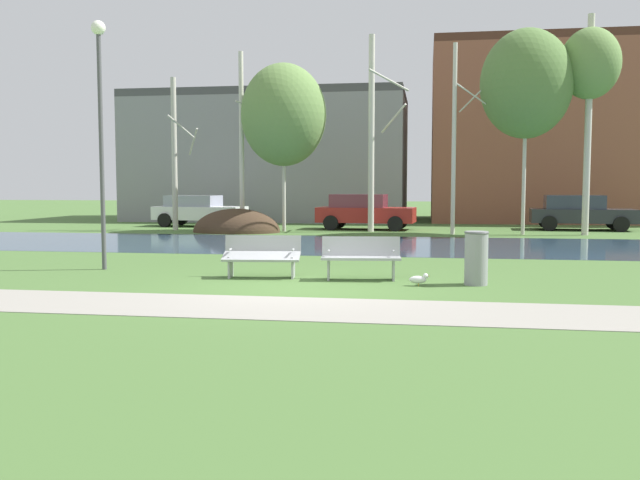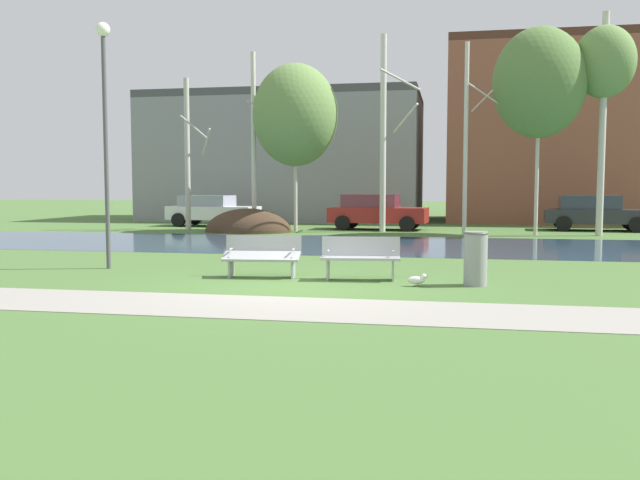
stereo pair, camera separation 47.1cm
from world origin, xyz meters
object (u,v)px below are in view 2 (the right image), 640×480
(streetlamp, at_px, (105,107))
(parked_sedan_second_red, at_px, (376,211))
(parked_van_nearest_white, at_px, (212,210))
(bench_left, at_px, (262,255))
(seagull, at_px, (417,280))
(parked_hatch_third_dark, at_px, (595,212))
(bench_right, at_px, (360,257))
(trash_bin, at_px, (476,258))

(streetlamp, relative_size, parked_sedan_second_red, 1.29)
(parked_sedan_second_red, bearing_deg, parked_van_nearest_white, 172.29)
(bench_left, relative_size, seagull, 4.13)
(parked_hatch_third_dark, bearing_deg, bench_left, -120.37)
(bench_left, xyz_separation_m, bench_right, (2.07, 0.00, 0.00))
(bench_right, relative_size, trash_bin, 1.59)
(bench_left, bearing_deg, parked_van_nearest_white, 113.24)
(trash_bin, xyz_separation_m, seagull, (-1.09, -0.33, -0.41))
(bench_right, distance_m, parked_sedan_second_red, 15.81)
(streetlamp, xyz_separation_m, parked_hatch_third_dark, (13.76, 16.08, -2.92))
(bench_left, bearing_deg, bench_right, 0.00)
(bench_right, relative_size, streetlamp, 0.30)
(parked_sedan_second_red, bearing_deg, streetlamp, -106.95)
(bench_left, xyz_separation_m, parked_sedan_second_red, (0.67, 15.74, 0.33))
(trash_bin, relative_size, parked_hatch_third_dark, 0.24)
(bench_right, height_order, parked_hatch_third_dark, parked_hatch_third_dark)
(bench_right, bearing_deg, trash_bin, -9.47)
(seagull, height_order, parked_hatch_third_dark, parked_hatch_third_dark)
(bench_left, relative_size, streetlamp, 0.30)
(bench_left, xyz_separation_m, parked_hatch_third_dark, (9.87, 16.84, 0.31))
(streetlamp, distance_m, parked_van_nearest_white, 16.65)
(bench_right, distance_m, parked_hatch_third_dark, 18.56)
(bench_right, height_order, trash_bin, trash_bin)
(trash_bin, distance_m, seagull, 1.20)
(streetlamp, bearing_deg, seagull, -11.59)
(seagull, distance_m, parked_hatch_third_dark, 18.76)
(bench_right, height_order, streetlamp, streetlamp)
(seagull, height_order, parked_van_nearest_white, parked_van_nearest_white)
(bench_right, bearing_deg, parked_hatch_third_dark, 65.15)
(streetlamp, bearing_deg, parked_van_nearest_white, 101.71)
(bench_right, distance_m, parked_van_nearest_white, 19.21)
(streetlamp, relative_size, parked_van_nearest_white, 1.30)
(bench_right, height_order, seagull, bench_right)
(bench_left, distance_m, bench_right, 2.07)
(parked_van_nearest_white, bearing_deg, bench_left, -66.76)
(bench_left, xyz_separation_m, parked_van_nearest_white, (-7.22, 16.81, 0.30))
(bench_left, bearing_deg, trash_bin, -4.98)
(bench_left, distance_m, seagull, 3.34)
(parked_van_nearest_white, relative_size, parked_hatch_third_dark, 0.98)
(seagull, distance_m, streetlamp, 8.12)
(bench_left, distance_m, streetlamp, 5.11)
(parked_van_nearest_white, relative_size, parked_sedan_second_red, 1.00)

